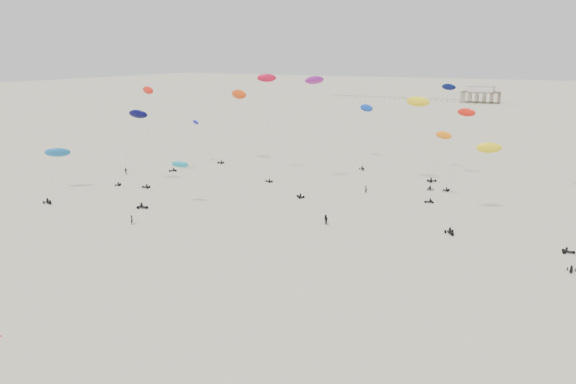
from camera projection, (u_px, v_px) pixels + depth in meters
The scene contains 21 objects.
ground_plane at pixel (440, 140), 188.10m from camera, with size 900.00×900.00×0.00m, color beige.
pavilion_main at pixel (481, 95), 320.99m from camera, with size 21.00×13.00×9.80m.
pier_fence at pixel (392, 98), 344.80m from camera, with size 80.20×0.20×1.50m.
rig_2 at pixel (267, 95), 128.55m from camera, with size 7.14×8.84×24.02m.
rig_3 at pixel (185, 144), 142.18m from camera, with size 3.26×13.22×14.52m.
rig_4 at pixel (366, 119), 148.54m from camera, with size 7.56×16.20×18.89m.
rig_5 at pixel (442, 122), 128.77m from camera, with size 4.08×11.71×22.00m.
rig_7 at pixel (163, 183), 105.88m from camera, with size 8.52×6.95×9.96m.
rig_8 at pixel (136, 122), 121.07m from camera, with size 7.50×4.93×16.95m.
rig_10 at pixel (148, 111), 126.12m from camera, with size 9.05×11.31×22.06m.
rig_12 at pixel (440, 154), 109.01m from camera, with size 4.27×5.09×13.94m.
rig_13 at pixel (237, 101), 144.73m from camera, with size 8.28×5.08×19.44m.
rig_14 at pixel (56, 161), 116.28m from camera, with size 10.56×12.43×12.80m.
rig_15 at pixel (420, 114), 119.29m from camera, with size 7.73×4.17×19.74m.
rig_16 at pixel (463, 124), 125.84m from camera, with size 4.62×16.14×19.72m.
rig_17 at pixel (312, 101), 117.00m from camera, with size 5.11×13.94×24.67m.
rig_18 at pixel (479, 169), 96.50m from camera, with size 6.59×16.51×17.76m.
spectator_0 at pixel (132, 224), 96.28m from camera, with size 0.71×0.49×1.94m, color black.
spectator_1 at pixel (326, 225), 95.97m from camera, with size 1.04×0.61×2.14m, color black.
spectator_2 at pixel (126, 174), 135.49m from camera, with size 1.12×0.60×1.90m, color black.
spectator_3 at pixel (366, 193), 117.46m from camera, with size 0.69×0.48×1.90m, color black.
Camera 1 is at (39.63, 10.56, 28.88)m, focal length 35.00 mm.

